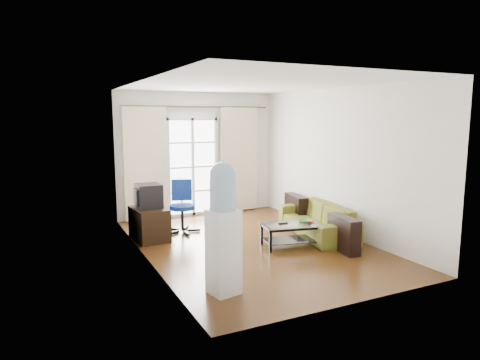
% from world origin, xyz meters
% --- Properties ---
extents(floor, '(5.20, 5.20, 0.00)m').
position_xyz_m(floor, '(0.00, 0.00, 0.00)').
color(floor, '#513013').
rests_on(floor, ground).
extents(ceiling, '(5.20, 5.20, 0.00)m').
position_xyz_m(ceiling, '(0.00, 0.00, 2.70)').
color(ceiling, white).
rests_on(ceiling, wall_back).
extents(wall_back, '(3.60, 0.02, 2.70)m').
position_xyz_m(wall_back, '(0.00, 2.60, 1.35)').
color(wall_back, white).
rests_on(wall_back, floor).
extents(wall_front, '(3.60, 0.02, 2.70)m').
position_xyz_m(wall_front, '(0.00, -2.60, 1.35)').
color(wall_front, white).
rests_on(wall_front, floor).
extents(wall_left, '(0.02, 5.20, 2.70)m').
position_xyz_m(wall_left, '(-1.80, 0.00, 1.35)').
color(wall_left, white).
rests_on(wall_left, floor).
extents(wall_right, '(0.02, 5.20, 2.70)m').
position_xyz_m(wall_right, '(1.80, 0.00, 1.35)').
color(wall_right, white).
rests_on(wall_right, floor).
extents(french_door, '(1.16, 0.06, 2.15)m').
position_xyz_m(french_door, '(-0.15, 2.54, 1.07)').
color(french_door, white).
rests_on(french_door, wall_back).
extents(curtain_rod, '(3.30, 0.04, 0.04)m').
position_xyz_m(curtain_rod, '(0.00, 2.50, 2.38)').
color(curtain_rod, '#4C3F2D').
rests_on(curtain_rod, wall_back).
extents(curtain_left, '(0.90, 0.07, 2.35)m').
position_xyz_m(curtain_left, '(-1.20, 2.48, 1.20)').
color(curtain_left, beige).
rests_on(curtain_left, curtain_rod).
extents(curtain_right, '(0.90, 0.07, 2.35)m').
position_xyz_m(curtain_right, '(0.95, 2.48, 1.20)').
color(curtain_right, beige).
rests_on(curtain_right, curtain_rod).
extents(radiator, '(0.64, 0.12, 0.64)m').
position_xyz_m(radiator, '(0.80, 2.50, 0.33)').
color(radiator, '#9D9D9F').
rests_on(radiator, floor).
extents(sofa, '(2.23, 1.45, 0.57)m').
position_xyz_m(sofa, '(1.37, 0.03, 0.29)').
color(sofa, olive).
rests_on(sofa, floor).
extents(coffee_table, '(1.03, 0.71, 0.38)m').
position_xyz_m(coffee_table, '(0.54, -0.39, 0.25)').
color(coffee_table, silver).
rests_on(coffee_table, floor).
extents(bowl, '(0.23, 0.23, 0.05)m').
position_xyz_m(bowl, '(0.80, -0.40, 0.41)').
color(bowl, green).
rests_on(bowl, coffee_table).
extents(book, '(0.34, 0.35, 0.02)m').
position_xyz_m(book, '(0.79, -0.42, 0.39)').
color(book, '#A63B14').
rests_on(book, coffee_table).
extents(remote, '(0.16, 0.08, 0.02)m').
position_xyz_m(remote, '(0.44, -0.29, 0.39)').
color(remote, black).
rests_on(remote, coffee_table).
extents(tv_stand, '(0.59, 0.83, 0.58)m').
position_xyz_m(tv_stand, '(-1.51, 1.06, 0.29)').
color(tv_stand, black).
rests_on(tv_stand, floor).
extents(crt_tv, '(0.47, 0.46, 0.42)m').
position_xyz_m(crt_tv, '(-1.50, 1.12, 0.79)').
color(crt_tv, black).
rests_on(crt_tv, tv_stand).
extents(task_chair, '(0.83, 0.83, 0.98)m').
position_xyz_m(task_chair, '(-0.81, 1.31, 0.29)').
color(task_chair, black).
rests_on(task_chair, floor).
extents(water_cooler, '(0.40, 0.39, 1.65)m').
position_xyz_m(water_cooler, '(-1.25, -1.65, 0.86)').
color(water_cooler, white).
rests_on(water_cooler, floor).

